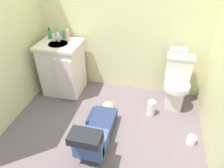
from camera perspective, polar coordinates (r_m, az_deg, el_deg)
The scene contains 14 objects.
ground_plane at distance 2.70m, azimuth -2.29°, elevation -12.85°, with size 2.98×3.02×0.04m, color #685A61.
wall_back at distance 2.94m, azimuth 2.87°, elevation 19.57°, with size 2.64×0.08×2.40m, color beige.
toilet at distance 2.97m, azimuth 17.77°, elevation 0.29°, with size 0.36×0.46×0.75m.
vanity_cabinet at distance 3.18m, azimuth -13.79°, elevation 4.48°, with size 0.60×0.53×0.82m.
faucet at distance 3.10m, azimuth -13.86°, elevation 13.04°, with size 0.02×0.02×0.10m, color silver.
person_plumber at distance 2.43m, azimuth -4.25°, elevation -13.08°, with size 0.39×1.06×0.52m.
tissue_box at distance 2.84m, azimuth 18.37°, elevation 8.62°, with size 0.22×0.11×0.10m, color silver.
soap_dispenser at distance 3.17m, azimuth -17.24°, elevation 13.30°, with size 0.06×0.06×0.17m.
bottle_white at distance 3.08m, azimuth -16.08°, elevation 12.55°, with size 0.04×0.04×0.11m, color white.
bottle_clear at distance 3.05m, azimuth -14.98°, elevation 12.72°, with size 0.05×0.05×0.12m, color silver.
bottle_green at distance 3.10m, azimuth -13.38°, elevation 13.45°, with size 0.05×0.05×0.14m, color #4D9C50.
bottle_pink at distance 3.00m, azimuth -12.34°, elevation 13.27°, with size 0.04×0.04×0.17m, color pink.
paper_towel_roll at distance 2.85m, azimuth 11.03°, elevation -6.68°, with size 0.11×0.11×0.23m, color white.
toilet_paper_roll at distance 2.67m, azimuth 21.57°, elevation -14.55°, with size 0.11×0.11×0.10m, color white.
Camera 1 is at (0.52, -1.74, 1.97)m, focal length 32.26 mm.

